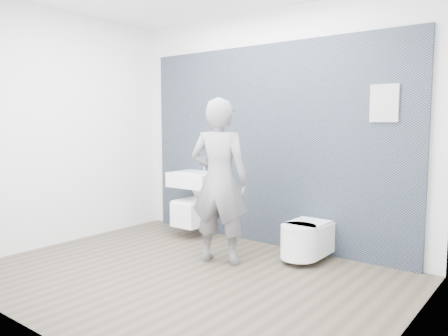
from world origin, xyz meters
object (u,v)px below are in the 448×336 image
Objects in this scene: toilet_square at (195,211)px; visitor at (219,181)px; toilet_rounded at (305,239)px; washbasin at (196,179)px.

visitor is (0.93, -0.65, 0.54)m from toilet_square.
toilet_rounded is (1.63, -0.07, -0.09)m from toilet_square.
toilet_square is 1.01× the size of toilet_rounded.
toilet_square is at bearing 177.53° from toilet_rounded.
washbasin is at bearing 90.00° from toilet_square.
toilet_square is 1.25m from visitor.
toilet_rounded is (1.63, -0.10, -0.51)m from washbasin.
washbasin is 1.71m from toilet_rounded.
washbasin reaches higher than toilet_square.
washbasin is at bearing -53.83° from visitor.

